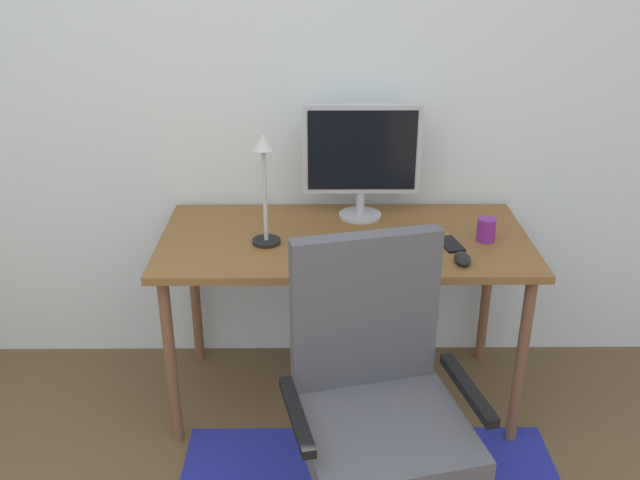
# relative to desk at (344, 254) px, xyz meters

# --- Properties ---
(wall_back) EXTENTS (6.00, 0.10, 2.60)m
(wall_back) POSITION_rel_desk_xyz_m (-0.34, 0.42, 0.61)
(wall_back) COLOR silver
(wall_back) RESTS_ON ground
(desk) EXTENTS (1.46, 0.70, 0.77)m
(desk) POSITION_rel_desk_xyz_m (0.00, 0.00, 0.00)
(desk) COLOR brown
(desk) RESTS_ON ground
(monitor) EXTENTS (0.48, 0.18, 0.48)m
(monitor) POSITION_rel_desk_xyz_m (0.07, 0.21, 0.35)
(monitor) COLOR #B2B2B7
(monitor) RESTS_ON desk
(keyboard) EXTENTS (0.43, 0.13, 0.02)m
(keyboard) POSITION_rel_desk_xyz_m (0.11, -0.21, 0.08)
(keyboard) COLOR black
(keyboard) RESTS_ON desk
(computer_mouse) EXTENTS (0.06, 0.10, 0.03)m
(computer_mouse) POSITION_rel_desk_xyz_m (0.42, -0.24, 0.09)
(computer_mouse) COLOR black
(computer_mouse) RESTS_ON desk
(coffee_cup) EXTENTS (0.07, 0.07, 0.09)m
(coffee_cup) POSITION_rel_desk_xyz_m (0.55, -0.04, 0.12)
(coffee_cup) COLOR #772485
(coffee_cup) RESTS_ON desk
(cell_phone) EXTENTS (0.10, 0.15, 0.01)m
(cell_phone) POSITION_rel_desk_xyz_m (0.41, -0.08, 0.08)
(cell_phone) COLOR black
(cell_phone) RESTS_ON desk
(desk_lamp) EXTENTS (0.11, 0.11, 0.44)m
(desk_lamp) POSITION_rel_desk_xyz_m (-0.31, -0.06, 0.35)
(desk_lamp) COLOR black
(desk_lamp) RESTS_ON desk
(office_chair) EXTENTS (0.64, 0.59, 1.06)m
(office_chair) POSITION_rel_desk_xyz_m (0.07, -0.79, -0.22)
(office_chair) COLOR slate
(office_chair) RESTS_ON ground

